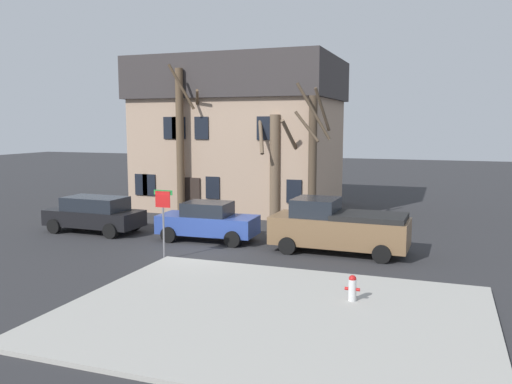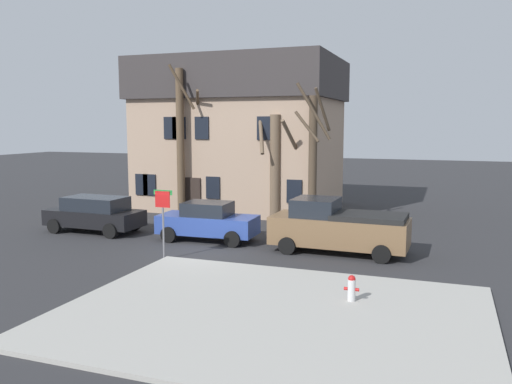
# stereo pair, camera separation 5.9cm
# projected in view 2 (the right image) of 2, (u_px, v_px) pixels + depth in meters

# --- Properties ---
(ground_plane) EXTENTS (120.00, 120.00, 0.00)m
(ground_plane) POSITION_uv_depth(u_px,v_px,m) (200.00, 254.00, 20.38)
(ground_plane) COLOR #2D2D30
(sidewalk_slab) EXTENTS (11.05, 8.46, 0.12)m
(sidewalk_slab) POSITION_uv_depth(u_px,v_px,m) (272.00, 314.00, 13.79)
(sidewalk_slab) COLOR #A8A59E
(sidewalk_slab) RESTS_ON ground_plane
(building_main) EXTENTS (11.42, 8.22, 8.77)m
(building_main) POSITION_uv_depth(u_px,v_px,m) (241.00, 133.00, 31.61)
(building_main) COLOR tan
(building_main) RESTS_ON ground_plane
(tree_bare_near) EXTENTS (1.88, 2.33, 8.08)m
(tree_bare_near) POSITION_uv_depth(u_px,v_px,m) (181.00, 139.00, 28.25)
(tree_bare_near) COLOR brown
(tree_bare_near) RESTS_ON ground_plane
(tree_bare_mid) EXTENTS (3.09, 3.08, 5.73)m
(tree_bare_mid) POSITION_uv_depth(u_px,v_px,m) (275.00, 162.00, 27.10)
(tree_bare_mid) COLOR brown
(tree_bare_mid) RESTS_ON ground_plane
(tree_bare_far) EXTENTS (1.87, 1.40, 6.97)m
(tree_bare_far) POSITION_uv_depth(u_px,v_px,m) (313.00, 155.00, 25.97)
(tree_bare_far) COLOR #4C3D2D
(tree_bare_far) RESTS_ON ground_plane
(car_black_wagon) EXTENTS (4.57, 2.12, 1.66)m
(car_black_wagon) POSITION_uv_depth(u_px,v_px,m) (95.00, 214.00, 24.47)
(car_black_wagon) COLOR black
(car_black_wagon) RESTS_ON ground_plane
(car_blue_sedan) EXTENTS (4.31, 2.06, 1.69)m
(car_blue_sedan) POSITION_uv_depth(u_px,v_px,m) (208.00, 221.00, 22.67)
(car_blue_sedan) COLOR #2D4799
(car_blue_sedan) RESTS_ON ground_plane
(pickup_truck_brown) EXTENTS (5.33, 2.41, 2.10)m
(pickup_truck_brown) POSITION_uv_depth(u_px,v_px,m) (338.00, 227.00, 20.55)
(pickup_truck_brown) COLOR brown
(pickup_truck_brown) RESTS_ON ground_plane
(fire_hydrant) EXTENTS (0.42, 0.22, 0.73)m
(fire_hydrant) POSITION_uv_depth(u_px,v_px,m) (352.00, 288.00, 14.60)
(fire_hydrant) COLOR silver
(fire_hydrant) RESTS_ON sidewalk_slab
(street_sign_pole) EXTENTS (0.76, 0.07, 2.61)m
(street_sign_pole) POSITION_uv_depth(u_px,v_px,m) (163.00, 211.00, 19.35)
(street_sign_pole) COLOR slate
(street_sign_pole) RESTS_ON ground_plane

